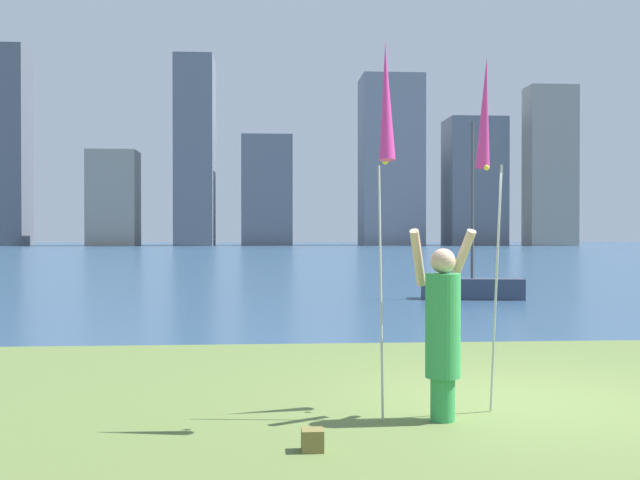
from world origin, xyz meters
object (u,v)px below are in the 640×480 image
kite_flag_left (386,110)px  bag (312,440)px  person (443,326)px  sailboat_0 (472,287)px  kite_flag_right (485,121)px

kite_flag_left → bag: bearing=-132.2°
person → bag: 1.91m
bag → sailboat_0: size_ratio=0.04×
kite_flag_left → bag: size_ratio=19.22×
person → bag: bearing=-163.7°
person → sailboat_0: sailboat_0 is taller
person → kite_flag_left: size_ratio=0.51×
bag → sailboat_0: sailboat_0 is taller
kite_flag_left → person: bearing=13.6°
bag → kite_flag_right: bearing=39.0°
kite_flag_right → bag: kite_flag_right is taller
kite_flag_right → sailboat_0: size_ratio=0.76×
kite_flag_left → kite_flag_right: (1.20, 0.75, 0.00)m
sailboat_0 → bag: bearing=-110.0°
kite_flag_right → sailboat_0: (3.45, 13.34, -2.76)m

